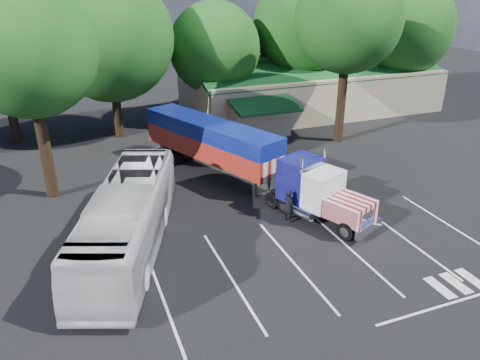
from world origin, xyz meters
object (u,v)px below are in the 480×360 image
object	(u,v)px
silver_sedan	(248,122)
woman	(289,206)
bicycle	(287,156)
semi_truck	(235,152)
tour_bus	(128,219)

from	to	relation	value
silver_sedan	woman	bearing A→B (deg)	158.84
bicycle	silver_sedan	world-z (taller)	silver_sedan
semi_truck	woman	bearing A→B (deg)	-104.65
bicycle	tour_bus	distance (m)	14.72
woman	tour_bus	xyz separation A→B (m)	(-8.60, 0.26, 0.78)
woman	bicycle	distance (m)	8.85
tour_bus	semi_truck	bearing A→B (deg)	57.31
semi_truck	tour_bus	xyz separation A→B (m)	(-7.72, -5.65, -0.43)
semi_truck	silver_sedan	distance (m)	11.52
semi_truck	bicycle	bearing A→B (deg)	-0.20
tour_bus	silver_sedan	distance (m)	20.41
woman	silver_sedan	size ratio (longest dim) A/B	0.44
woman	tour_bus	size ratio (longest dim) A/B	0.15
semi_truck	silver_sedan	size ratio (longest dim) A/B	4.11
silver_sedan	semi_truck	bearing A→B (deg)	147.14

